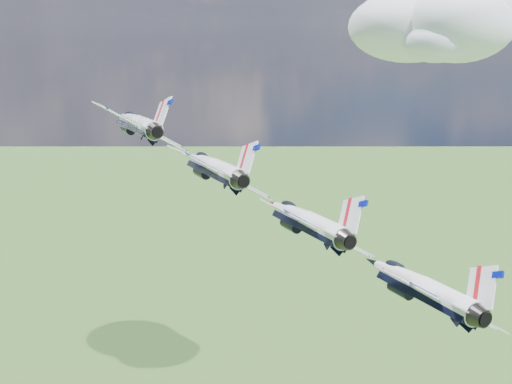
{
  "coord_description": "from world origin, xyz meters",
  "views": [
    {
      "loc": [
        -11.73,
        -49.27,
        168.15
      ],
      "look_at": [
        -10.22,
        15.88,
        152.72
      ],
      "focal_mm": 50.0,
      "sensor_mm": 36.0,
      "label": 1
    }
  ],
  "objects_px": {
    "jet_0": "(136,123)",
    "jet_3": "(418,285)",
    "jet_1": "(212,167)",
    "jet_2": "(304,220)"
  },
  "relations": [
    {
      "from": "jet_0",
      "to": "jet_3",
      "type": "relative_size",
      "value": 1.0
    },
    {
      "from": "jet_1",
      "to": "jet_2",
      "type": "height_order",
      "value": "jet_1"
    },
    {
      "from": "jet_2",
      "to": "jet_1",
      "type": "bearing_deg",
      "value": 112.79
    },
    {
      "from": "jet_3",
      "to": "jet_0",
      "type": "bearing_deg",
      "value": 112.79
    },
    {
      "from": "jet_2",
      "to": "jet_0",
      "type": "bearing_deg",
      "value": 112.79
    },
    {
      "from": "jet_1",
      "to": "jet_3",
      "type": "relative_size",
      "value": 1.0
    },
    {
      "from": "jet_0",
      "to": "jet_3",
      "type": "distance_m",
      "value": 36.17
    },
    {
      "from": "jet_0",
      "to": "jet_1",
      "type": "height_order",
      "value": "jet_0"
    },
    {
      "from": "jet_2",
      "to": "jet_3",
      "type": "relative_size",
      "value": 1.0
    },
    {
      "from": "jet_0",
      "to": "jet_1",
      "type": "distance_m",
      "value": 12.06
    }
  ]
}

